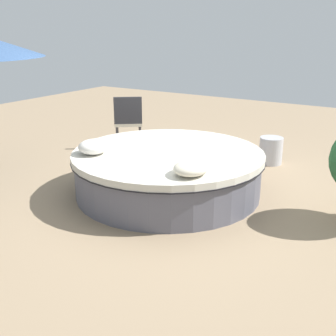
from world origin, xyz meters
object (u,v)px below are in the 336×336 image
at_px(throw_pillow_0, 93,147).
at_px(throw_pillow_1, 192,168).
at_px(round_bed, 168,172).
at_px(patio_chair, 128,118).
at_px(side_table, 271,150).

distance_m(throw_pillow_0, throw_pillow_1, 1.51).
xyz_separation_m(round_bed, patio_chair, (-1.61, -1.90, 0.25)).
bearing_deg(throw_pillow_0, throw_pillow_1, 88.81).
bearing_deg(throw_pillow_0, patio_chair, -153.26).
xyz_separation_m(throw_pillow_0, side_table, (-2.67, 1.54, -0.47)).
bearing_deg(round_bed, side_table, 159.54).
relative_size(throw_pillow_1, side_table, 1.08).
height_order(round_bed, patio_chair, patio_chair).
relative_size(round_bed, throw_pillow_0, 6.36).
bearing_deg(throw_pillow_1, round_bed, -131.88).
xyz_separation_m(throw_pillow_1, side_table, (-2.70, 0.03, -0.46)).
distance_m(patio_chair, side_table, 2.72).
height_order(round_bed, throw_pillow_0, throw_pillow_0).
height_order(throw_pillow_1, side_table, throw_pillow_1).
xyz_separation_m(throw_pillow_0, patio_chair, (-2.23, -1.12, -0.14)).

